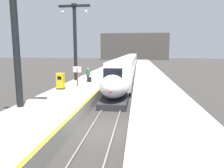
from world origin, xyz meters
TOP-DOWN VIEW (x-y plane):
  - ground_plane at (0.00, 0.00)m, footprint 260.00×260.00m
  - platform_left at (-4.05, 24.75)m, footprint 4.80×110.00m
  - platform_right at (4.05, 24.75)m, footprint 4.80×110.00m
  - platform_left_safety_stripe at (-1.77, 24.75)m, footprint 0.20×107.80m
  - rail_main_left at (-0.75, 27.50)m, footprint 0.08×110.00m
  - rail_main_right at (0.75, 27.50)m, footprint 0.08×110.00m
  - highspeed_train_main at (0.00, 40.73)m, footprint 2.92×75.12m
  - station_column_near at (-5.85, 1.03)m, footprint 4.00×0.68m
  - station_column_mid at (-5.90, 14.37)m, footprint 4.00×0.68m
  - passenger_near_edge at (-4.01, 13.14)m, footprint 0.47×0.40m
  - rolling_suitcase at (-3.75, 12.87)m, footprint 0.40×0.22m
  - ticket_machine_yellow at (-5.55, 7.83)m, footprint 0.76×0.62m
  - departure_info_board at (-4.44, 9.97)m, footprint 0.90×0.10m
  - terminus_back_wall at (0.00, 102.00)m, footprint 36.00×2.00m

SIDE VIEW (x-z plane):
  - ground_plane at x=0.00m, z-range 0.00..0.00m
  - rail_main_left at x=-0.75m, z-range 0.00..0.12m
  - rail_main_right at x=0.75m, z-range 0.00..0.12m
  - platform_left at x=-4.05m, z-range 0.00..1.05m
  - platform_right at x=4.05m, z-range 0.00..1.05m
  - platform_left_safety_stripe at x=-1.77m, z-range 1.05..1.06m
  - rolling_suitcase at x=-3.75m, z-range 0.86..1.85m
  - ticket_machine_yellow at x=-5.55m, z-range 0.99..2.59m
  - highspeed_train_main at x=0.00m, z-range 0.17..3.77m
  - passenger_near_edge at x=-4.01m, z-range 1.19..2.88m
  - departure_info_board at x=-4.44m, z-range 1.50..3.62m
  - station_column_mid at x=-5.90m, z-range 1.99..11.54m
  - station_column_near at x=-5.85m, z-range 2.11..11.88m
  - terminus_back_wall at x=0.00m, z-range 0.00..14.00m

